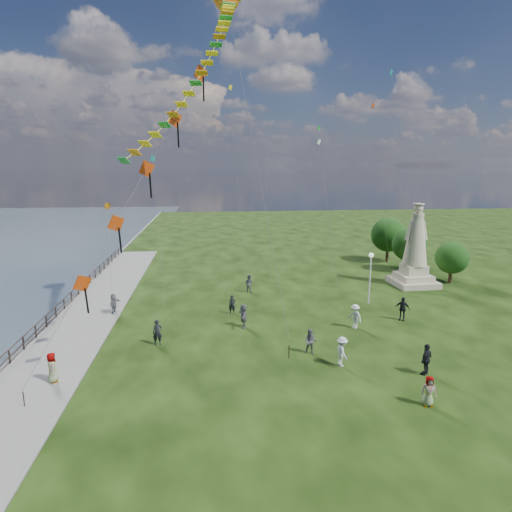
{
  "coord_description": "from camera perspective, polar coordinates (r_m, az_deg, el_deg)",
  "views": [
    {
      "loc": [
        -4.23,
        -21.23,
        11.75
      ],
      "look_at": [
        -1.0,
        8.0,
        5.5
      ],
      "focal_mm": 30.0,
      "sensor_mm": 36.0,
      "label": 1
    }
  ],
  "objects": [
    {
      "name": "serpent_kite",
      "position": [
        34.0,
        -4.07,
        30.85
      ],
      "size": [
        8.92,
        13.05,
        23.93
      ],
      "color": "black",
      "rests_on": "ground"
    },
    {
      "name": "person_10",
      "position": [
        26.6,
        -25.51,
        -13.46
      ],
      "size": [
        0.77,
        0.95,
        1.68
      ],
      "primitive_type": "imported",
      "rotation": [
        0.0,
        0.0,
        1.94
      ],
      "color": "#595960",
      "rests_on": "ground"
    },
    {
      "name": "person_3",
      "position": [
        26.84,
        21.76,
        -12.67
      ],
      "size": [
        1.21,
        1.11,
        1.87
      ],
      "primitive_type": "imported",
      "rotation": [
        0.0,
        0.0,
        3.79
      ],
      "color": "black",
      "rests_on": "ground"
    },
    {
      "name": "tree_row",
      "position": [
        51.92,
        19.49,
        1.75
      ],
      "size": [
        6.16,
        13.78,
        5.54
      ],
      "color": "#382314",
      "rests_on": "ground"
    },
    {
      "name": "person_6",
      "position": [
        34.59,
        -3.2,
        -6.49
      ],
      "size": [
        0.64,
        0.48,
        1.58
      ],
      "primitive_type": "imported",
      "rotation": [
        0.0,
        0.0,
        -0.19
      ],
      "color": "black",
      "rests_on": "ground"
    },
    {
      "name": "person_5",
      "position": [
        36.34,
        -18.41,
        -6.16
      ],
      "size": [
        1.05,
        1.62,
        1.62
      ],
      "primitive_type": "imported",
      "rotation": [
        0.0,
        0.0,
        1.28
      ],
      "color": "#595960",
      "rests_on": "ground"
    },
    {
      "name": "small_kites",
      "position": [
        45.16,
        3.5,
        15.43
      ],
      "size": [
        28.36,
        20.4,
        31.88
      ],
      "color": "#157B83",
      "rests_on": "ground"
    },
    {
      "name": "person_8",
      "position": [
        32.46,
        13.06,
        -7.84
      ],
      "size": [
        1.1,
        1.32,
        1.82
      ],
      "primitive_type": "imported",
      "rotation": [
        0.0,
        0.0,
        -1.06
      ],
      "color": "silver",
      "rests_on": "ground"
    },
    {
      "name": "person_1",
      "position": [
        27.8,
        7.28,
        -11.25
      ],
      "size": [
        0.93,
        0.76,
        1.64
      ],
      "primitive_type": "imported",
      "rotation": [
        0.0,
        0.0,
        -0.39
      ],
      "color": "#595960",
      "rests_on": "ground"
    },
    {
      "name": "person_9",
      "position": [
        35.06,
        18.93,
        -6.65
      ],
      "size": [
        1.21,
        1.07,
        1.86
      ],
      "primitive_type": "imported",
      "rotation": [
        0.0,
        0.0,
        -0.59
      ],
      "color": "black",
      "rests_on": "ground"
    },
    {
      "name": "red_kite_train",
      "position": [
        26.08,
        -14.68,
        10.21
      ],
      "size": [
        9.4,
        9.35,
        18.0
      ],
      "color": "black",
      "rests_on": "ground"
    },
    {
      "name": "lamppost",
      "position": [
        37.63,
        15.03,
        -1.45
      ],
      "size": [
        0.42,
        0.42,
        4.53
      ],
      "color": "silver",
      "rests_on": "ground"
    },
    {
      "name": "person_2",
      "position": [
        26.51,
        11.39,
        -12.38
      ],
      "size": [
        0.76,
        1.25,
        1.82
      ],
      "primitive_type": "imported",
      "rotation": [
        0.0,
        0.0,
        1.71
      ],
      "color": "silver",
      "rests_on": "ground"
    },
    {
      "name": "person_4",
      "position": [
        23.82,
        22.04,
        -16.35
      ],
      "size": [
        0.83,
        0.59,
        1.57
      ],
      "primitive_type": "imported",
      "rotation": [
        0.0,
        0.0,
        -0.16
      ],
      "color": "#595960",
      "rests_on": "ground"
    },
    {
      "name": "person_0",
      "position": [
        29.58,
        -13.0,
        -9.9
      ],
      "size": [
        0.71,
        0.55,
        1.74
      ],
      "primitive_type": "imported",
      "rotation": [
        0.0,
        0.0,
        0.23
      ],
      "color": "black",
      "rests_on": "ground"
    },
    {
      "name": "person_11",
      "position": [
        31.8,
        -1.68,
        -7.97
      ],
      "size": [
        0.77,
        1.68,
        1.78
      ],
      "primitive_type": "imported",
      "rotation": [
        0.0,
        0.0,
        4.75
      ],
      "color": "#595960",
      "rests_on": "ground"
    },
    {
      "name": "person_7",
      "position": [
        40.38,
        -0.97,
        -3.66
      ],
      "size": [
        0.98,
        0.87,
        1.71
      ],
      "primitive_type": "imported",
      "rotation": [
        0.0,
        0.0,
        2.59
      ],
      "color": "#595960",
      "rests_on": "ground"
    },
    {
      "name": "waterfront",
      "position": [
        34.26,
        -24.95,
        -9.35
      ],
      "size": [
        200.0,
        200.0,
        1.51
      ],
      "color": "#33404D",
      "rests_on": "ground"
    },
    {
      "name": "statue",
      "position": [
        45.04,
        20.43,
        0.13
      ],
      "size": [
        4.15,
        4.15,
        8.15
      ],
      "rotation": [
        0.0,
        0.0,
        0.04
      ],
      "color": "beige",
      "rests_on": "ground"
    }
  ]
}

